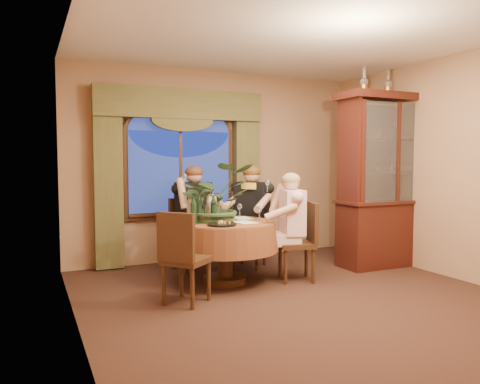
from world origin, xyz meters
name	(u,v)px	position (x,y,z in m)	size (l,w,h in m)	color
floor	(307,303)	(0.00, 0.00, 0.00)	(5.00, 5.00, 0.00)	black
wall_back	(217,166)	(0.00, 2.50, 1.40)	(4.50, 4.50, 0.00)	#9D7254
wall_right	(463,167)	(2.25, 0.00, 1.40)	(5.00, 5.00, 0.00)	#9D7254
ceiling	(309,30)	(0.00, 0.00, 2.80)	(5.00, 5.00, 0.00)	white
window	(181,173)	(-0.60, 2.43, 1.30)	(1.62, 0.10, 1.32)	navy
arched_transom	(180,119)	(-0.60, 2.43, 2.08)	(1.60, 0.06, 0.44)	navy
drapery_left	(108,183)	(-1.63, 2.38, 1.18)	(0.38, 0.14, 2.32)	#4E4C24
drapery_right	(246,180)	(0.43, 2.38, 1.18)	(0.38, 0.14, 2.32)	#4E4C24
swag_valance	(182,104)	(-0.60, 2.35, 2.28)	(2.45, 0.16, 0.42)	#4E4C24
dining_table	(225,252)	(-0.46, 1.10, 0.38)	(1.29, 1.29, 0.75)	maroon
china_cabinet	(386,181)	(1.97, 1.04, 1.20)	(1.48, 0.58, 2.40)	black
oil_lamp_left	(364,80)	(1.55, 1.04, 2.57)	(0.11, 0.11, 0.34)	#A5722D
oil_lamp_center	(388,82)	(1.97, 1.04, 2.57)	(0.11, 0.11, 0.34)	#A5722D
oil_lamp_right	(411,84)	(2.39, 1.04, 2.57)	(0.11, 0.11, 0.34)	#A5722D
chair_right	(296,242)	(0.38, 0.82, 0.48)	(0.42, 0.42, 0.96)	black
chair_back_right	(249,233)	(0.16, 1.72, 0.48)	(0.42, 0.42, 0.96)	black
chair_back	(190,235)	(-0.64, 1.90, 0.48)	(0.42, 0.42, 0.96)	black
chair_front_left	(186,257)	(-1.14, 0.52, 0.48)	(0.42, 0.42, 0.96)	black
person_pink	(292,226)	(0.35, 0.88, 0.67)	(0.48, 0.44, 1.34)	beige
person_back	(193,218)	(-0.60, 1.89, 0.71)	(0.51, 0.47, 1.42)	black
person_scarf	(252,217)	(0.17, 1.65, 0.71)	(0.51, 0.47, 1.42)	black
stoneware_vase	(212,209)	(-0.58, 1.23, 0.90)	(0.16, 0.16, 0.30)	tan
centerpiece_plant	(215,172)	(-0.54, 1.23, 1.35)	(0.91, 1.02, 0.79)	#344F2F
olive_bowl	(229,220)	(-0.45, 1.02, 0.77)	(0.15, 0.15, 0.05)	#455227
cheese_platter	(222,225)	(-0.64, 0.78, 0.76)	(0.33, 0.33, 0.02)	black
wine_bottle_0	(199,209)	(-0.81, 1.08, 0.92)	(0.07, 0.07, 0.33)	black
wine_bottle_1	(209,208)	(-0.65, 1.14, 0.92)	(0.07, 0.07, 0.33)	tan
wine_bottle_2	(214,209)	(-0.64, 1.01, 0.92)	(0.07, 0.07, 0.33)	black
wine_bottle_3	(196,207)	(-0.76, 1.31, 0.92)	(0.07, 0.07, 0.33)	black
wine_bottle_4	(194,210)	(-0.90, 0.99, 0.92)	(0.07, 0.07, 0.33)	black
wine_bottle_5	(190,208)	(-0.87, 1.22, 0.92)	(0.07, 0.07, 0.33)	tan
tasting_paper_0	(245,222)	(-0.29, 0.91, 0.75)	(0.21, 0.30, 0.00)	white
tasting_paper_1	(242,218)	(-0.16, 1.28, 0.75)	(0.21, 0.30, 0.00)	white
wine_glass_person_pink	(259,213)	(-0.05, 0.99, 0.84)	(0.07, 0.07, 0.18)	silver
wine_glass_person_back	(207,211)	(-0.53, 1.52, 0.84)	(0.07, 0.07, 0.18)	silver
wine_glass_person_scarf	(240,210)	(-0.14, 1.38, 0.84)	(0.07, 0.07, 0.18)	silver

